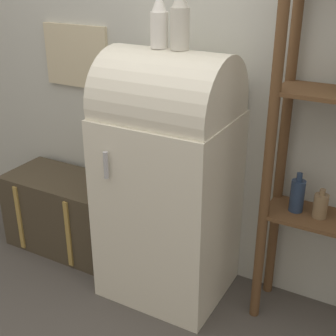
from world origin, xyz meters
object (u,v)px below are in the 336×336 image
(suitcase_trunk, at_px, (65,212))
(vase_left, at_px, (159,22))
(vase_center, at_px, (180,20))
(refrigerator, at_px, (169,176))

(suitcase_trunk, bearing_deg, vase_left, -3.12)
(suitcase_trunk, height_order, vase_center, vase_center)
(vase_left, bearing_deg, refrigerator, -3.68)
(vase_left, distance_m, vase_center, 0.11)
(vase_center, bearing_deg, refrigerator, -168.82)
(refrigerator, relative_size, vase_center, 4.73)
(refrigerator, relative_size, suitcase_trunk, 1.88)
(refrigerator, height_order, vase_center, vase_center)
(refrigerator, distance_m, vase_center, 0.80)
(suitcase_trunk, height_order, vase_left, vase_left)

